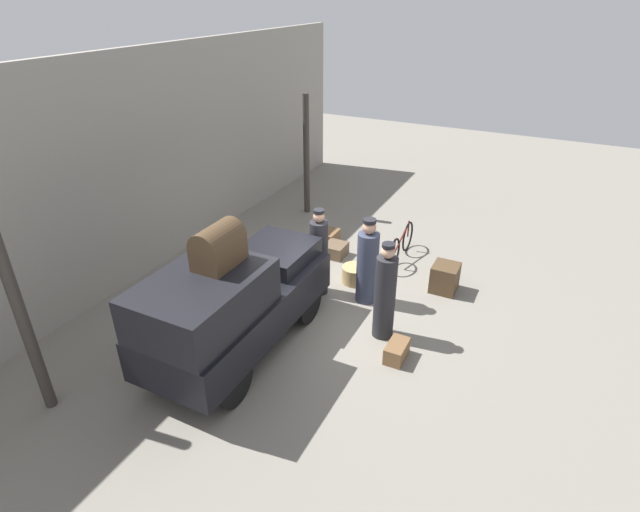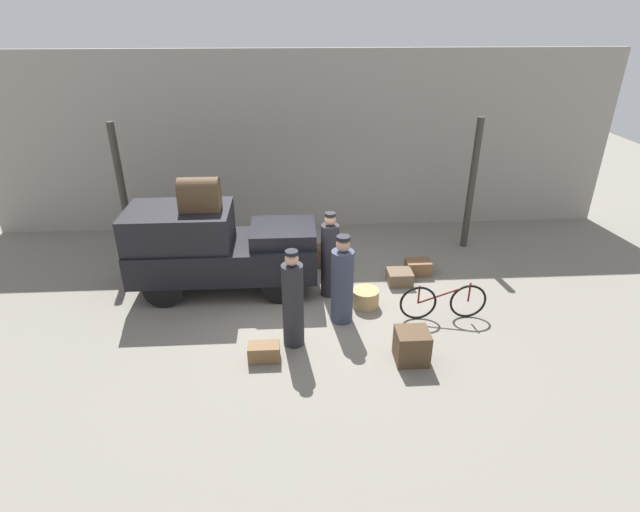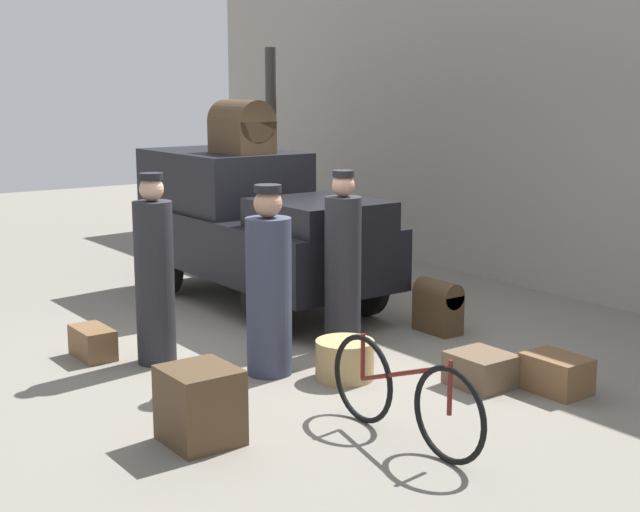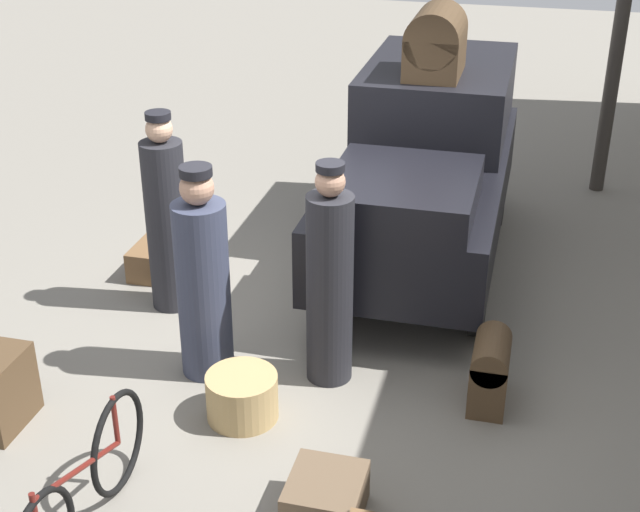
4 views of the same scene
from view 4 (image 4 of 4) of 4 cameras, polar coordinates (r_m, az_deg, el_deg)
The scene contains 12 objects.
ground_plane at distance 7.57m, azimuth -1.10°, elevation -5.60°, with size 30.00×30.00×0.00m, color gray.
canopy_pillar_left at distance 10.64m, azimuth 18.41°, elevation 12.01°, with size 0.16×0.16×3.16m.
truck at distance 8.69m, azimuth 6.81°, elevation 5.89°, with size 3.74×1.53×1.80m.
bicycle at distance 5.74m, azimuth -14.95°, elevation -14.30°, with size 1.66×0.04×0.75m.
wicker_basket at distance 6.66m, azimuth -5.01°, elevation -8.94°, with size 0.53×0.53×0.35m.
porter_carrying_trunk at distance 6.89m, azimuth -7.49°, elevation -1.70°, with size 0.41×0.41×1.74m.
porter_standing_middle at distance 7.87m, azimuth -9.78°, elevation 2.26°, with size 0.37×0.37×1.81m.
porter_with_bicycle at distance 6.73m, azimuth 0.62°, elevation -1.77°, with size 0.36×0.36×1.81m.
suitcase_tan_flat at distance 5.83m, azimuth 0.36°, elevation -15.23°, with size 0.52×0.47×0.29m.
trunk_barrel_dark at distance 6.83m, azimuth 10.83°, elevation -7.10°, with size 0.52×0.27×0.57m.
trunk_large_brown at distance 8.75m, azimuth -10.76°, elevation -0.21°, with size 0.53×0.30×0.30m.
trunk_on_truck_roof at distance 8.55m, azimuth 7.42°, elevation 13.39°, with size 0.78×0.51×0.64m.
Camera 4 is at (6.16, 1.72, 4.05)m, focal length 50.00 mm.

